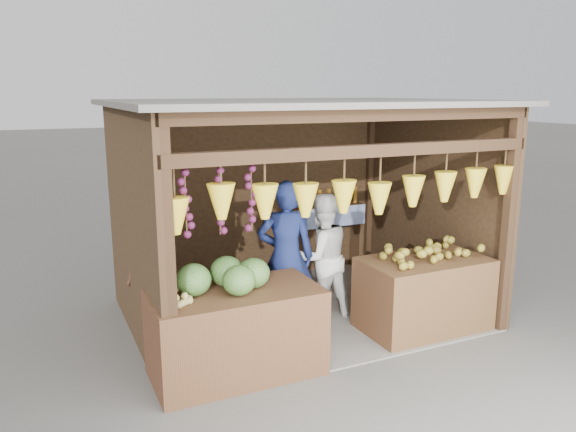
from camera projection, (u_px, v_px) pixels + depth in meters
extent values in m
plane|color=#514F49|center=(299.00, 314.00, 7.12)|extent=(80.00, 80.00, 0.00)
cube|color=slate|center=(299.00, 313.00, 7.11)|extent=(4.00, 3.00, 0.02)
cube|color=black|center=(254.00, 194.00, 8.16)|extent=(4.00, 0.06, 2.60)
cube|color=black|center=(132.00, 230.00, 6.01)|extent=(0.06, 3.00, 2.60)
cube|color=black|center=(431.00, 201.00, 7.65)|extent=(0.06, 3.00, 2.60)
cube|color=#605B54|center=(300.00, 103.00, 6.54)|extent=(4.30, 3.30, 0.06)
cube|color=black|center=(168.00, 267.00, 4.76)|extent=(0.11, 0.11, 2.60)
cube|color=black|center=(509.00, 223.00, 6.35)|extent=(0.11, 0.11, 2.60)
cube|color=black|center=(117.00, 206.00, 7.31)|extent=(0.11, 0.11, 2.60)
cube|color=black|center=(369.00, 185.00, 8.90)|extent=(0.11, 0.11, 2.60)
cube|color=black|center=(365.00, 151.00, 5.36)|extent=(4.00, 0.12, 0.12)
cube|color=black|center=(366.00, 115.00, 5.29)|extent=(4.00, 0.12, 0.12)
cube|color=#382314|center=(324.00, 207.00, 8.47)|extent=(1.25, 0.30, 0.05)
cube|color=#382314|center=(289.00, 245.00, 8.34)|extent=(0.05, 0.28, 1.05)
cube|color=#382314|center=(356.00, 236.00, 8.82)|extent=(0.05, 0.28, 1.05)
cube|color=blue|center=(329.00, 217.00, 8.36)|extent=(1.25, 0.02, 0.30)
cube|color=#4E2B1A|center=(236.00, 332.00, 5.53)|extent=(1.66, 0.85, 0.87)
cube|color=#51301B|center=(423.00, 294.00, 6.58)|extent=(1.46, 0.85, 0.86)
cube|color=black|center=(152.00, 323.00, 6.43)|extent=(0.34, 0.34, 0.32)
imported|color=navy|center=(286.00, 257.00, 6.42)|extent=(0.77, 0.63, 1.80)
imported|color=silver|center=(321.00, 257.00, 6.83)|extent=(0.79, 0.62, 1.57)
imported|color=#512F20|center=(149.00, 269.00, 6.29)|extent=(0.49, 0.32, 0.99)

